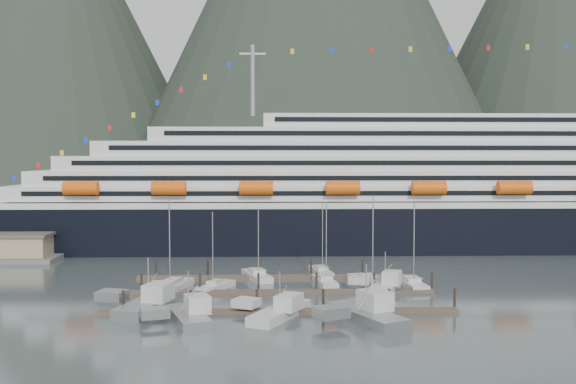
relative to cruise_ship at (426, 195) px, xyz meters
name	(u,v)px	position (x,y,z in m)	size (l,w,h in m)	color
ground	(312,297)	(-30.03, -54.94, -12.04)	(1600.00, 1600.00, 0.00)	#4C5A59
mountains	(327,16)	(22.46, 533.60, 151.36)	(870.00, 440.00, 420.00)	black
cruise_ship	(426,195)	(0.00, 0.00, 0.00)	(210.00, 30.40, 50.30)	black
dock_near	(280,311)	(-34.95, -64.89, -11.73)	(48.18, 2.28, 3.20)	#493A2F
dock_mid	(278,291)	(-34.95, -51.89, -11.73)	(48.18, 2.28, 3.20)	#493A2F
dock_far	(277,276)	(-34.95, -38.89, -11.73)	(48.18, 2.28, 3.20)	#493A2F
sailboat_a	(216,287)	(-44.80, -48.57, -11.63)	(5.99, 8.65, 12.77)	#BCBCBC
sailboat_b	(173,287)	(-51.54, -48.62, -11.59)	(5.60, 11.66, 15.24)	#BCBCBC
sailboat_c	(325,282)	(-27.19, -44.87, -11.61)	(3.76, 9.84, 14.13)	#BCBCBC
sailboat_d	(369,283)	(-20.00, -45.74, -11.60)	(6.16, 12.33, 15.32)	#BCBCBC
sailboat_f	(257,276)	(-38.48, -39.40, -11.61)	(5.72, 10.37, 12.46)	#BCBCBC
sailboat_g	(321,272)	(-27.07, -34.95, -11.63)	(3.99, 9.86, 13.29)	#BCBCBC
sailboat_h	(412,284)	(-13.45, -47.52, -11.60)	(3.83, 9.89, 14.17)	#BCBCBC
trawler_a	(147,303)	(-53.00, -62.63, -11.06)	(11.30, 14.96, 7.97)	#97999C
trawler_b	(188,316)	(-46.63, -69.98, -11.12)	(9.60, 11.81, 7.30)	#97999C
trawler_c	(279,311)	(-35.12, -67.25, -11.18)	(10.82, 13.12, 6.60)	#BCBCBC
trawler_d	(365,314)	(-24.21, -70.01, -11.04)	(11.83, 13.99, 8.14)	#97999C
trawler_e	(384,286)	(-18.44, -50.81, -11.16)	(9.14, 11.06, 6.83)	#BCBCBC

